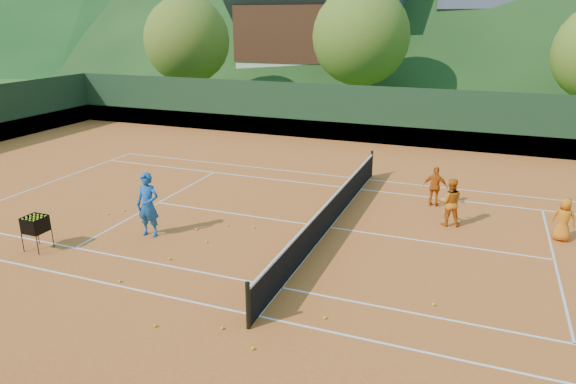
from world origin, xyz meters
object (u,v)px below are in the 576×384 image
(student_c, at_px, (564,219))
(ball_hopper, at_px, (35,225))
(student_b, at_px, (435,187))
(student_a, at_px, (450,202))
(chalet_mid, at_px, (518,36))
(coach, at_px, (148,205))
(tennis_net, at_px, (330,213))
(chalet_left, at_px, (320,27))

(student_c, bearing_deg, ball_hopper, 31.62)
(student_c, bearing_deg, student_b, -15.79)
(student_a, distance_m, ball_hopper, 12.36)
(student_c, bearing_deg, chalet_mid, -80.70)
(student_b, relative_size, ball_hopper, 1.43)
(coach, distance_m, tennis_net, 5.55)
(coach, distance_m, student_c, 12.29)
(chalet_mid, bearing_deg, coach, -106.61)
(tennis_net, distance_m, ball_hopper, 8.59)
(student_a, xyz_separation_m, ball_hopper, (-10.74, -6.11, -0.03))
(tennis_net, relative_size, chalet_mid, 0.95)
(student_a, height_order, chalet_left, chalet_left)
(student_b, relative_size, tennis_net, 0.12)
(student_a, xyz_separation_m, student_c, (3.23, -0.04, -0.11))
(chalet_left, bearing_deg, ball_hopper, -85.51)
(coach, height_order, tennis_net, coach)
(student_b, distance_m, chalet_left, 30.10)
(student_b, relative_size, chalet_left, 0.10)
(student_b, distance_m, chalet_mid, 31.23)
(student_a, relative_size, chalet_left, 0.11)
(coach, bearing_deg, ball_hopper, -144.23)
(student_a, distance_m, chalet_mid, 32.81)
(student_c, relative_size, chalet_left, 0.10)
(chalet_left, bearing_deg, tennis_net, -71.57)
(student_a, height_order, tennis_net, student_a)
(ball_hopper, height_order, chalet_left, chalet_left)
(ball_hopper, bearing_deg, student_a, 29.65)
(student_c, height_order, chalet_left, chalet_left)
(chalet_mid, bearing_deg, student_c, -88.80)
(coach, bearing_deg, chalet_mid, 69.22)
(chalet_left, xyz_separation_m, chalet_mid, (16.00, 4.00, -0.66))
(chalet_left, bearing_deg, student_a, -64.68)
(ball_hopper, bearing_deg, student_b, 37.53)
(student_c, height_order, tennis_net, student_c)
(student_b, xyz_separation_m, ball_hopper, (-10.13, -7.78, 0.03))
(student_b, bearing_deg, tennis_net, 51.19)
(coach, height_order, ball_hopper, coach)
(student_a, bearing_deg, student_b, -81.86)
(student_c, xyz_separation_m, ball_hopper, (-13.97, -6.08, 0.08))
(student_b, bearing_deg, student_c, 158.69)
(coach, height_order, student_b, coach)
(tennis_net, height_order, chalet_left, chalet_left)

